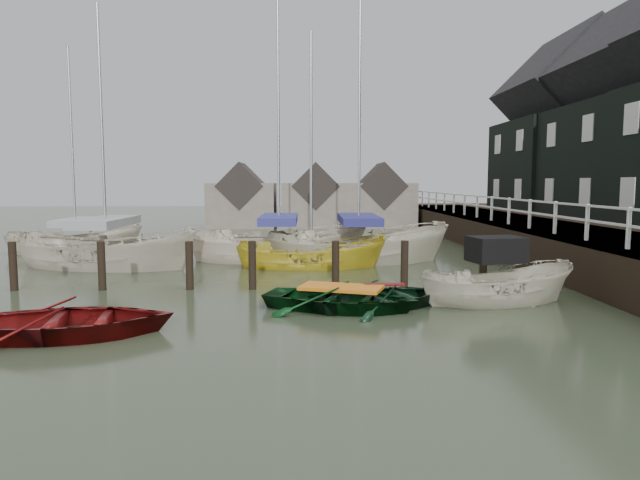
{
  "coord_description": "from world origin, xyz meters",
  "views": [
    {
      "loc": [
        0.34,
        -13.27,
        3.09
      ],
      "look_at": [
        0.76,
        3.27,
        1.4
      ],
      "focal_mm": 32.0,
      "sensor_mm": 36.0,
      "label": 1
    }
  ],
  "objects_px": {
    "sailboat_e": "(77,250)",
    "sailboat_b": "(279,258)",
    "sailboat_d": "(358,260)",
    "rowboat_red": "(68,336)",
    "rowboat_green": "(341,309)",
    "motorboat": "(497,299)",
    "rowboat_dkgreen": "(384,306)",
    "sailboat_a": "(107,265)",
    "sailboat_c": "(311,266)"
  },
  "relations": [
    {
      "from": "rowboat_dkgreen",
      "to": "rowboat_green",
      "type": "bearing_deg",
      "value": 82.75
    },
    {
      "from": "rowboat_dkgreen",
      "to": "sailboat_d",
      "type": "xyz_separation_m",
      "value": [
        0.1,
        7.96,
        0.06
      ]
    },
    {
      "from": "sailboat_d",
      "to": "sailboat_b",
      "type": "bearing_deg",
      "value": 71.16
    },
    {
      "from": "rowboat_green",
      "to": "rowboat_red",
      "type": "bearing_deg",
      "value": 130.82
    },
    {
      "from": "motorboat",
      "to": "sailboat_a",
      "type": "bearing_deg",
      "value": 51.53
    },
    {
      "from": "motorboat",
      "to": "sailboat_d",
      "type": "distance_m",
      "value": 8.14
    },
    {
      "from": "sailboat_d",
      "to": "sailboat_e",
      "type": "bearing_deg",
      "value": 66.44
    },
    {
      "from": "sailboat_b",
      "to": "sailboat_a",
      "type": "bearing_deg",
      "value": 100.63
    },
    {
      "from": "rowboat_green",
      "to": "rowboat_dkgreen",
      "type": "height_order",
      "value": "rowboat_green"
    },
    {
      "from": "rowboat_dkgreen",
      "to": "motorboat",
      "type": "relative_size",
      "value": 0.83
    },
    {
      "from": "rowboat_red",
      "to": "sailboat_e",
      "type": "relative_size",
      "value": 0.42
    },
    {
      "from": "motorboat",
      "to": "sailboat_b",
      "type": "height_order",
      "value": "sailboat_b"
    },
    {
      "from": "rowboat_red",
      "to": "sailboat_b",
      "type": "distance_m",
      "value": 11.77
    },
    {
      "from": "rowboat_dkgreen",
      "to": "sailboat_b",
      "type": "relative_size",
      "value": 0.29
    },
    {
      "from": "rowboat_green",
      "to": "sailboat_c",
      "type": "relative_size",
      "value": 0.4
    },
    {
      "from": "sailboat_d",
      "to": "sailboat_e",
      "type": "height_order",
      "value": "sailboat_d"
    },
    {
      "from": "rowboat_red",
      "to": "rowboat_dkgreen",
      "type": "xyz_separation_m",
      "value": [
        6.75,
        2.56,
        0.0
      ]
    },
    {
      "from": "sailboat_b",
      "to": "sailboat_e",
      "type": "height_order",
      "value": "sailboat_b"
    },
    {
      "from": "motorboat",
      "to": "sailboat_e",
      "type": "bearing_deg",
      "value": 43.12
    },
    {
      "from": "rowboat_green",
      "to": "rowboat_dkgreen",
      "type": "distance_m",
      "value": 1.12
    },
    {
      "from": "rowboat_green",
      "to": "sailboat_e",
      "type": "height_order",
      "value": "sailboat_e"
    },
    {
      "from": "motorboat",
      "to": "sailboat_d",
      "type": "relative_size",
      "value": 0.33
    },
    {
      "from": "rowboat_dkgreen",
      "to": "sailboat_c",
      "type": "distance_m",
      "value": 6.91
    },
    {
      "from": "rowboat_green",
      "to": "motorboat",
      "type": "xyz_separation_m",
      "value": [
        4.04,
        0.62,
        0.1
      ]
    },
    {
      "from": "rowboat_green",
      "to": "sailboat_a",
      "type": "distance_m",
      "value": 10.78
    },
    {
      "from": "motorboat",
      "to": "sailboat_a",
      "type": "height_order",
      "value": "sailboat_a"
    },
    {
      "from": "rowboat_dkgreen",
      "to": "sailboat_b",
      "type": "bearing_deg",
      "value": -2.28
    },
    {
      "from": "sailboat_e",
      "to": "sailboat_b",
      "type": "bearing_deg",
      "value": -128.08
    },
    {
      "from": "sailboat_d",
      "to": "rowboat_red",
      "type": "bearing_deg",
      "value": 139.65
    },
    {
      "from": "rowboat_red",
      "to": "sailboat_e",
      "type": "xyz_separation_m",
      "value": [
        -5.4,
        14.09,
        0.07
      ]
    },
    {
      "from": "sailboat_a",
      "to": "sailboat_d",
      "type": "distance_m",
      "value": 9.35
    },
    {
      "from": "sailboat_c",
      "to": "sailboat_d",
      "type": "height_order",
      "value": "sailboat_d"
    },
    {
      "from": "sailboat_c",
      "to": "rowboat_dkgreen",
      "type": "bearing_deg",
      "value": -163.77
    },
    {
      "from": "motorboat",
      "to": "sailboat_a",
      "type": "relative_size",
      "value": 0.41
    },
    {
      "from": "sailboat_c",
      "to": "sailboat_e",
      "type": "xyz_separation_m",
      "value": [
        -10.41,
        4.85,
        0.05
      ]
    },
    {
      "from": "sailboat_a",
      "to": "sailboat_c",
      "type": "bearing_deg",
      "value": -76.68
    },
    {
      "from": "sailboat_b",
      "to": "sailboat_d",
      "type": "xyz_separation_m",
      "value": [
        3.1,
        -0.63,
        0.0
      ]
    },
    {
      "from": "sailboat_a",
      "to": "sailboat_d",
      "type": "xyz_separation_m",
      "value": [
        9.29,
        1.13,
        0.0
      ]
    },
    {
      "from": "rowboat_dkgreen",
      "to": "sailboat_e",
      "type": "bearing_deg",
      "value": 24.98
    },
    {
      "from": "sailboat_a",
      "to": "rowboat_green",
      "type": "bearing_deg",
      "value": -116.8
    },
    {
      "from": "sailboat_e",
      "to": "sailboat_d",
      "type": "bearing_deg",
      "value": -126.53
    },
    {
      "from": "rowboat_dkgreen",
      "to": "sailboat_d",
      "type": "bearing_deg",
      "value": -22.21
    },
    {
      "from": "sailboat_a",
      "to": "motorboat",
      "type": "bearing_deg",
      "value": -103.67
    },
    {
      "from": "rowboat_green",
      "to": "sailboat_e",
      "type": "xyz_separation_m",
      "value": [
        -11.07,
        11.81,
        0.07
      ]
    },
    {
      "from": "sailboat_b",
      "to": "rowboat_green",
      "type": "bearing_deg",
      "value": -173.08
    },
    {
      "from": "rowboat_red",
      "to": "sailboat_b",
      "type": "xyz_separation_m",
      "value": [
        3.75,
        11.15,
        0.06
      ]
    },
    {
      "from": "rowboat_dkgreen",
      "to": "sailboat_e",
      "type": "distance_m",
      "value": 16.76
    },
    {
      "from": "sailboat_b",
      "to": "rowboat_dkgreen",
      "type": "bearing_deg",
      "value": -166.01
    },
    {
      "from": "rowboat_red",
      "to": "sailboat_e",
      "type": "bearing_deg",
      "value": 11.45
    },
    {
      "from": "sailboat_c",
      "to": "sailboat_d",
      "type": "distance_m",
      "value": 2.24
    }
  ]
}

